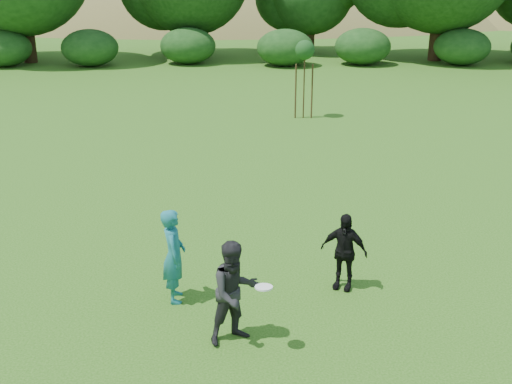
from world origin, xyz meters
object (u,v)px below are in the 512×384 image
player_teal (174,255)px  sapling (305,52)px  player_black (344,251)px  player_grey (235,292)px

player_teal → sapling: (3.02, 13.44, 1.57)m
player_black → player_grey: bearing=-115.9°
player_teal → sapling: bearing=-20.9°
player_black → sapling: (0.04, 12.98, 1.70)m
player_grey → sapling: size_ratio=0.59×
player_grey → sapling: sapling is taller
player_teal → sapling: 13.86m
player_black → sapling: size_ratio=0.51×
player_grey → player_teal: bearing=102.3°
player_black → sapling: sapling is taller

